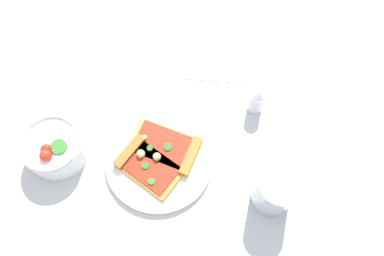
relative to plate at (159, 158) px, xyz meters
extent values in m
plane|color=silver|center=(-0.01, 0.00, -0.01)|extent=(2.40, 2.40, 0.00)
cylinder|color=white|center=(0.00, 0.00, 0.00)|extent=(0.23, 0.23, 0.01)
cube|color=gold|center=(-0.02, -0.02, 0.01)|extent=(0.15, 0.15, 0.01)
cube|color=#A36B2D|center=(-0.06, 0.02, 0.02)|extent=(0.07, 0.07, 0.02)
cube|color=#B22D19|center=(-0.02, -0.02, 0.02)|extent=(0.13, 0.13, 0.00)
sphere|color=#F2D87F|center=(0.00, -0.01, 0.02)|extent=(0.02, 0.02, 0.02)
cylinder|color=#388433|center=(-0.02, -0.05, 0.02)|extent=(0.01, 0.01, 0.00)
sphere|color=#F2D87F|center=(-0.04, 0.01, 0.02)|extent=(0.02, 0.02, 0.02)
cylinder|color=#2D722D|center=(-0.03, -0.02, 0.02)|extent=(0.02, 0.02, 0.00)
cube|color=#E5B256|center=(0.01, 0.02, 0.01)|extent=(0.17, 0.15, 0.01)
cube|color=#B77A33|center=(0.07, -0.01, 0.02)|extent=(0.06, 0.09, 0.02)
cube|color=#B22D19|center=(0.01, 0.02, 0.02)|extent=(0.15, 0.13, 0.00)
cylinder|color=#2D722D|center=(-0.02, 0.02, 0.02)|extent=(0.01, 0.01, 0.00)
cylinder|color=#2D722D|center=(0.02, 0.02, 0.02)|extent=(0.02, 0.02, 0.00)
sphere|color=#EAD172|center=(-0.02, 0.04, 0.02)|extent=(0.01, 0.01, 0.01)
cylinder|color=white|center=(-0.21, 0.05, 0.02)|extent=(0.13, 0.13, 0.06)
torus|color=white|center=(-0.21, 0.05, 0.06)|extent=(0.13, 0.13, 0.01)
sphere|color=red|center=(-0.22, 0.04, 0.06)|extent=(0.02, 0.02, 0.02)
sphere|color=red|center=(-0.22, 0.02, 0.06)|extent=(0.02, 0.02, 0.02)
sphere|color=red|center=(-0.22, 0.04, 0.06)|extent=(0.02, 0.02, 0.02)
cylinder|color=#388433|center=(-0.19, 0.04, 0.06)|extent=(0.04, 0.04, 0.01)
cylinder|color=silver|center=(0.22, -0.12, 0.05)|extent=(0.08, 0.08, 0.11)
cylinder|color=black|center=(0.22, -0.12, 0.04)|extent=(0.07, 0.07, 0.08)
cube|color=white|center=(0.17, 0.23, -0.01)|extent=(0.18, 0.15, 0.00)
cylinder|color=silver|center=(0.23, 0.09, 0.02)|extent=(0.03, 0.03, 0.06)
cone|color=silver|center=(0.23, 0.09, 0.06)|extent=(0.03, 0.03, 0.01)
camera|label=1|loc=(0.03, -0.26, 0.76)|focal=34.87mm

